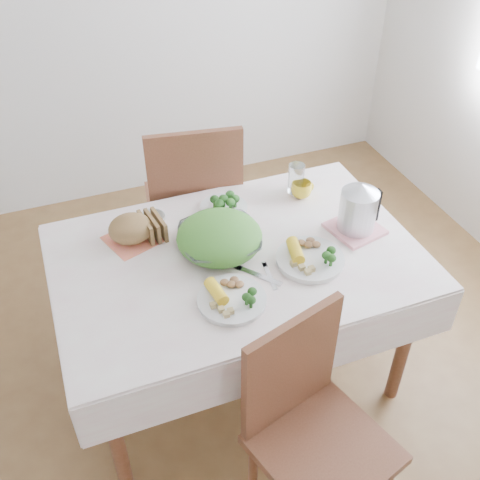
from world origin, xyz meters
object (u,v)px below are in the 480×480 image
object	(u,v)px
salad_bowl	(220,241)
electric_kettle	(358,208)
dinner_plate_left	(232,300)
dining_table	(237,319)
chair_near	(324,449)
yellow_mug	(301,190)
chair_far	(193,212)
dinner_plate_right	(310,259)

from	to	relation	value
salad_bowl	electric_kettle	bearing A→B (deg)	-8.54
dinner_plate_left	salad_bowl	bearing A→B (deg)	78.97
electric_kettle	dining_table	bearing A→B (deg)	157.45
electric_kettle	chair_near	bearing A→B (deg)	-143.89
dining_table	yellow_mug	world-z (taller)	yellow_mug
chair_near	yellow_mug	size ratio (longest dim) A/B	9.62
dining_table	electric_kettle	bearing A→B (deg)	-3.01
chair_far	yellow_mug	xyz separation A→B (m)	(0.41, -0.46, 0.34)
dinner_plate_left	electric_kettle	bearing A→B (deg)	18.61
dining_table	salad_bowl	size ratio (longest dim) A/B	4.18
yellow_mug	dining_table	bearing A→B (deg)	-146.14
chair_far	salad_bowl	world-z (taller)	chair_far
chair_far	dinner_plate_right	size ratio (longest dim) A/B	3.79
salad_bowl	dinner_plate_left	bearing A→B (deg)	-101.03
salad_bowl	dinner_plate_right	size ratio (longest dim) A/B	1.19
yellow_mug	electric_kettle	distance (m)	0.34
chair_far	salad_bowl	xyz separation A→B (m)	(-0.08, -0.69, 0.34)
dining_table	chair_far	bearing A→B (deg)	88.19
dining_table	dinner_plate_right	world-z (taller)	dinner_plate_right
dinner_plate_right	dining_table	bearing A→B (deg)	151.01
chair_far	electric_kettle	world-z (taller)	same
chair_near	dinner_plate_left	bearing A→B (deg)	89.85
chair_near	dinner_plate_right	distance (m)	0.73
chair_near	electric_kettle	distance (m)	0.98
chair_near	dinner_plate_right	xyz separation A→B (m)	(0.23, 0.62, 0.31)
dining_table	salad_bowl	bearing A→B (deg)	132.26
yellow_mug	electric_kettle	bearing A→B (deg)	-71.21
dining_table	dinner_plate_left	world-z (taller)	dinner_plate_left
chair_near	salad_bowl	distance (m)	0.90
salad_bowl	dinner_plate_left	world-z (taller)	salad_bowl
dining_table	yellow_mug	distance (m)	0.67
dinner_plate_right	yellow_mug	xyz separation A→B (m)	(0.17, 0.43, 0.03)
dinner_plate_left	electric_kettle	world-z (taller)	electric_kettle
electric_kettle	yellow_mug	bearing A→B (deg)	89.25
dinner_plate_left	yellow_mug	size ratio (longest dim) A/B	2.65
dinner_plate_right	electric_kettle	size ratio (longest dim) A/B	1.25
chair_far	electric_kettle	bearing A→B (deg)	132.47
chair_near	yellow_mug	world-z (taller)	chair_near
salad_bowl	dinner_plate_right	distance (m)	0.38
chair_near	electric_kettle	world-z (taller)	electric_kettle
dining_table	electric_kettle	distance (m)	0.74
dinner_plate_left	dinner_plate_right	size ratio (longest dim) A/B	0.94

